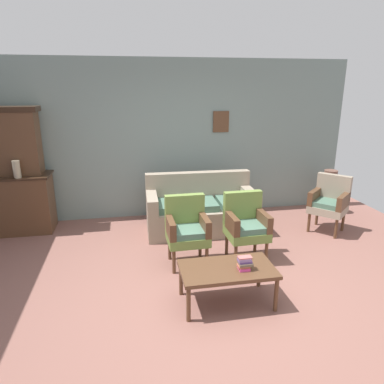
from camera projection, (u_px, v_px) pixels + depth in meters
The scene contains 12 objects.
ground_plane at pixel (200, 292), 4.03m from camera, with size 7.68×7.68×0.00m, color #84564C.
wall_back_with_decor at pixel (170, 140), 6.11m from camera, with size 6.40×0.09×2.70m.
side_cabinet at pixel (16, 204), 5.56m from camera, with size 1.16×0.55×0.93m.
cabinet_upper_hutch at pixel (8, 141), 5.35m from camera, with size 0.99×0.38×1.03m.
vase_on_cabinet at pixel (17, 169), 5.24m from camera, with size 0.11×0.11×0.26m, color tan.
floral_couch at pixel (201, 211), 5.66m from camera, with size 1.74×0.84×0.90m.
armchair_row_middle at pixel (187, 228), 4.55m from camera, with size 0.53×0.50×0.90m.
armchair_near_cabinet at pixel (246, 223), 4.69m from camera, with size 0.53×0.50×0.90m.
wingback_chair_by_fireplace at pixel (329, 201), 5.59m from camera, with size 0.71×0.71×0.90m.
coffee_table at pixel (227, 271), 3.73m from camera, with size 1.00×0.56×0.42m.
book_stack_on_table at pixel (244, 263), 3.66m from camera, with size 0.15×0.12×0.15m.
floor_vase_by_wall at pixel (329, 191), 6.43m from camera, with size 0.23×0.23×0.80m, color brown.
Camera 1 is at (-0.74, -3.44, 2.27)m, focal length 32.97 mm.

